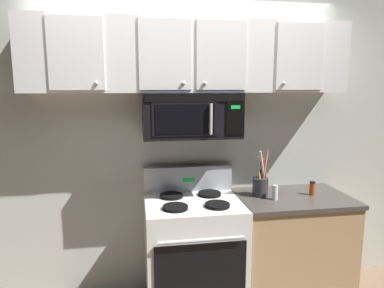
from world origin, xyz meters
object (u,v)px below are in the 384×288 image
object	(u,v)px
over_range_microwave	(191,115)
utensil_crock_charcoal	(261,184)
spice_jar	(312,188)
salt_shaker	(275,193)
stove_range	(193,253)

from	to	relation	value
over_range_microwave	utensil_crock_charcoal	distance (m)	0.81
over_range_microwave	spice_jar	xyz separation A→B (m)	(1.01, -0.11, -0.62)
utensil_crock_charcoal	salt_shaker	xyz separation A→B (m)	(0.08, -0.11, -0.04)
over_range_microwave	salt_shaker	distance (m)	0.92
stove_range	salt_shaker	distance (m)	0.82
over_range_microwave	stove_range	bearing A→B (deg)	-89.86
utensil_crock_charcoal	spice_jar	distance (m)	0.44
over_range_microwave	utensil_crock_charcoal	world-z (taller)	over_range_microwave
over_range_microwave	spice_jar	bearing A→B (deg)	-6.28
stove_range	over_range_microwave	distance (m)	1.11
salt_shaker	over_range_microwave	bearing A→B (deg)	165.00
stove_range	spice_jar	xyz separation A→B (m)	(1.01, 0.01, 0.49)
stove_range	utensil_crock_charcoal	world-z (taller)	utensil_crock_charcoal
utensil_crock_charcoal	over_range_microwave	bearing A→B (deg)	173.73
stove_range	spice_jar	world-z (taller)	stove_range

